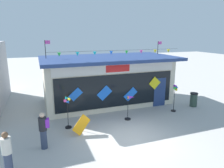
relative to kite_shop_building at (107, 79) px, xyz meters
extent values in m
plane|color=#ADAAA5|center=(-0.76, -5.61, -1.73)|extent=(80.00, 80.00, 0.00)
cube|color=beige|center=(0.00, 0.06, -0.13)|extent=(8.77, 4.01, 3.21)
cube|color=navy|center=(0.00, -0.40, 1.58)|extent=(9.17, 4.93, 0.20)
cube|color=white|center=(0.00, -1.98, 1.12)|extent=(8.06, 0.08, 0.62)
cube|color=red|center=(0.00, -2.01, 1.12)|extent=(1.58, 0.04, 0.44)
cube|color=black|center=(0.00, -1.97, -0.33)|extent=(7.89, 0.06, 2.11)
cube|color=navy|center=(3.15, -1.98, -0.73)|extent=(0.90, 0.07, 2.00)
cube|color=blue|center=(-2.70, -2.03, -0.29)|extent=(0.87, 0.03, 0.84)
cube|color=blue|center=(-0.90, -2.03, -0.39)|extent=(1.02, 0.03, 0.99)
cube|color=blue|center=(0.90, -2.03, -0.65)|extent=(1.00, 0.03, 0.96)
cube|color=yellow|center=(2.69, -2.03, -0.04)|extent=(0.90, 0.03, 0.90)
cylinder|color=black|center=(0.00, -2.18, 2.24)|extent=(8.41, 0.01, 0.01)
cone|color=green|center=(-3.53, -2.18, 2.10)|extent=(0.20, 0.20, 0.22)
cone|color=#19B7BC|center=(-2.52, -2.18, 2.10)|extent=(0.20, 0.20, 0.22)
cone|color=#19B7BC|center=(-1.52, -2.18, 2.10)|extent=(0.20, 0.20, 0.22)
cone|color=blue|center=(-0.51, -2.18, 2.10)|extent=(0.20, 0.20, 0.22)
cone|color=green|center=(0.50, -2.18, 2.10)|extent=(0.20, 0.20, 0.22)
cone|color=#EA4CA3|center=(1.51, -2.18, 2.10)|extent=(0.20, 0.20, 0.22)
cone|color=yellow|center=(2.52, -2.18, 2.10)|extent=(0.20, 0.20, 0.22)
cone|color=yellow|center=(3.52, -2.18, 2.10)|extent=(0.20, 0.20, 0.22)
cylinder|color=black|center=(-4.14, 0.06, 2.25)|extent=(0.04, 0.04, 1.14)
cube|color=#EA4CA3|center=(-3.98, 0.06, 2.70)|extent=(0.32, 0.02, 0.22)
cylinder|color=black|center=(4.13, 0.06, 2.17)|extent=(0.04, 0.04, 0.98)
cube|color=#EA4CA3|center=(4.29, 0.06, 2.54)|extent=(0.32, 0.02, 0.22)
cylinder|color=black|center=(-3.39, -3.35, -1.70)|extent=(0.35, 0.35, 0.06)
cylinder|color=black|center=(-3.39, -3.35, -0.94)|extent=(0.03, 0.03, 1.59)
cylinder|color=black|center=(-3.39, -3.39, -0.15)|extent=(0.06, 0.04, 0.06)
cone|color=yellow|center=(-3.27, -3.39, -0.15)|extent=(0.17, 0.18, 0.17)
cone|color=#19B7BC|center=(-3.39, -3.39, -0.03)|extent=(0.18, 0.17, 0.17)
cone|color=#EA4CA3|center=(-3.50, -3.39, -0.15)|extent=(0.17, 0.18, 0.17)
cone|color=blue|center=(-3.39, -3.39, -0.26)|extent=(0.18, 0.17, 0.17)
cylinder|color=black|center=(0.08, -3.42, -1.70)|extent=(0.37, 0.37, 0.06)
cylinder|color=black|center=(0.08, -3.42, -1.06)|extent=(0.03, 0.03, 1.36)
cone|color=purple|center=(0.27, -3.42, -0.38)|extent=(0.42, 0.28, 0.21)
cylinder|color=orange|center=(0.08, -3.42, -0.38)|extent=(0.03, 0.16, 0.16)
cylinder|color=black|center=(3.46, -3.23, -1.70)|extent=(0.32, 0.32, 0.06)
cylinder|color=black|center=(3.46, -3.23, -0.93)|extent=(0.03, 0.03, 1.60)
cylinder|color=black|center=(3.46, -3.27, -0.13)|extent=(0.06, 0.04, 0.06)
cone|color=blue|center=(3.59, -3.27, -0.13)|extent=(0.18, 0.20, 0.18)
cone|color=purple|center=(3.46, -3.27, 0.00)|extent=(0.20, 0.18, 0.18)
cone|color=green|center=(3.33, -3.27, -0.13)|extent=(0.18, 0.20, 0.18)
cone|color=yellow|center=(3.46, -3.27, -0.26)|extent=(0.20, 0.18, 0.18)
cylinder|color=#333D56|center=(-4.70, -5.05, -1.30)|extent=(0.28, 0.28, 0.86)
cylinder|color=#232328|center=(-4.70, -5.05, -0.57)|extent=(0.34, 0.34, 0.60)
sphere|color=beige|center=(-4.70, -5.05, -0.16)|extent=(0.22, 0.22, 0.22)
cube|color=purple|center=(-4.50, -5.06, -0.54)|extent=(0.18, 0.27, 0.38)
cylinder|color=#333D56|center=(-5.96, -6.48, -1.30)|extent=(0.28, 0.28, 0.86)
cylinder|color=beige|center=(-5.96, -6.48, -0.57)|extent=(0.34, 0.34, 0.60)
sphere|color=brown|center=(-5.96, -6.48, -0.16)|extent=(0.22, 0.22, 0.22)
cylinder|color=#2D4238|center=(5.34, -2.90, -1.29)|extent=(0.48, 0.48, 0.89)
cylinder|color=black|center=(5.34, -2.90, -0.81)|extent=(0.52, 0.52, 0.08)
cube|color=orange|center=(-2.87, -4.31, -1.22)|extent=(1.02, 0.34, 1.02)
camera|label=1|loc=(-4.73, -13.81, 3.20)|focal=33.13mm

